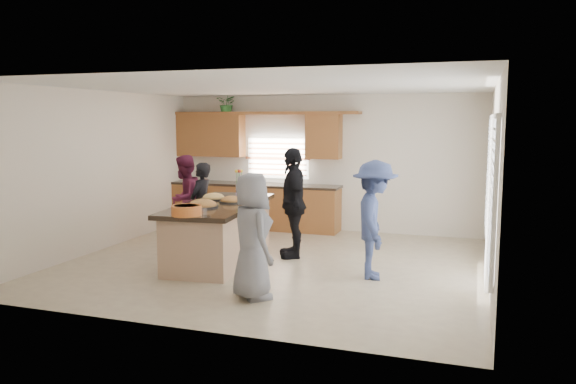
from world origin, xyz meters
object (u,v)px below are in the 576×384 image
(island, at_px, (220,233))
(woman_left_back, at_px, (201,205))
(salad_bowl, at_px, (186,210))
(woman_left_mid, at_px, (185,199))
(woman_right_front, at_px, (252,236))
(woman_left_front, at_px, (293,203))
(woman_right_back, at_px, (375,220))

(island, relative_size, woman_left_back, 1.83)
(salad_bowl, height_order, woman_left_back, woman_left_back)
(woman_left_mid, xyz_separation_m, woman_right_front, (2.46, -2.70, -0.01))
(woman_left_mid, bearing_deg, woman_left_back, 63.49)
(woman_left_back, bearing_deg, island, 43.02)
(woman_left_back, bearing_deg, woman_right_front, 40.01)
(salad_bowl, xyz_separation_m, woman_right_front, (1.17, -0.42, -0.22))
(salad_bowl, distance_m, woman_left_front, 2.10)
(island, relative_size, woman_right_front, 1.72)
(salad_bowl, height_order, woman_left_front, woman_left_front)
(island, bearing_deg, woman_right_back, -10.19)
(woman_left_mid, distance_m, woman_right_front, 3.65)
(woman_left_mid, bearing_deg, salad_bowl, 26.95)
(woman_left_back, relative_size, woman_left_front, 0.83)
(woman_right_front, bearing_deg, salad_bowl, 26.20)
(salad_bowl, bearing_deg, woman_right_back, 22.12)
(island, bearing_deg, woman_left_front, 25.63)
(island, height_order, woman_right_front, woman_right_front)
(salad_bowl, xyz_separation_m, woman_right_back, (2.49, 1.01, -0.17))
(woman_left_back, distance_m, woman_left_mid, 0.49)
(woman_left_mid, relative_size, woman_right_back, 0.95)
(woman_left_front, height_order, woman_right_back, woman_left_front)
(woman_left_back, height_order, woman_left_front, woman_left_front)
(woman_left_back, distance_m, woman_left_front, 1.85)
(woman_left_back, height_order, woman_left_mid, woman_left_mid)
(woman_right_back, bearing_deg, woman_left_mid, 60.52)
(woman_left_mid, relative_size, woman_left_front, 0.89)
(woman_left_back, bearing_deg, woman_right_back, 73.44)
(woman_right_back, bearing_deg, island, 74.49)
(salad_bowl, xyz_separation_m, woman_left_front, (0.98, 1.85, -0.11))
(woman_left_front, relative_size, woman_right_front, 1.13)
(woman_left_front, relative_size, woman_right_back, 1.07)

